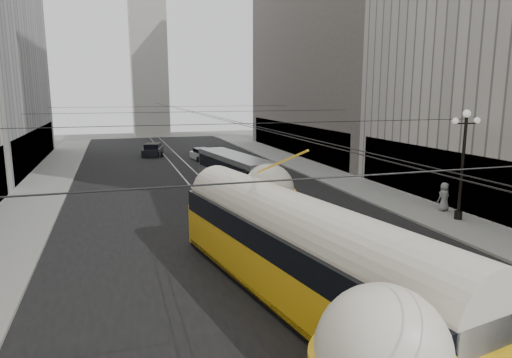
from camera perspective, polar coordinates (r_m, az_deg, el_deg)
road at (r=36.99m, az=-6.94°, el=-0.95°), size 20.00×85.00×0.02m
sidewalk_left at (r=40.24m, az=-24.95°, el=-0.83°), size 4.00×72.00×0.15m
sidewalk_right at (r=43.91m, az=7.78°, el=0.98°), size 4.00×72.00×0.15m
rail_left at (r=36.87m, az=-8.09°, el=-1.02°), size 0.12×85.00×0.04m
rail_right at (r=37.13m, az=-5.80°, el=-0.89°), size 0.12×85.00×0.04m
building_right_far at (r=58.25m, az=10.49°, el=19.33°), size 12.60×32.60×32.60m
distant_tower at (r=83.74m, az=-13.34°, el=15.64°), size 6.00×6.00×31.36m
lamppost_right_mid at (r=28.70m, az=24.46°, el=2.34°), size 1.86×0.44×6.37m
catenary at (r=35.30m, az=-6.67°, el=8.12°), size 25.00×72.00×0.23m
streetcar at (r=16.52m, az=5.41°, el=-8.90°), size 5.63×17.71×3.94m
city_bus at (r=35.60m, az=-2.73°, el=1.07°), size 3.72×10.87×2.70m
sedan_white_far at (r=51.54m, az=-6.73°, el=3.03°), size 2.23×4.32×1.30m
sedan_dark_far at (r=56.07m, az=-12.77°, el=3.54°), size 2.97×4.99×1.47m
pedestrian_sidewalk_right at (r=30.87m, az=22.45°, el=-2.06°), size 0.96×0.68×1.81m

